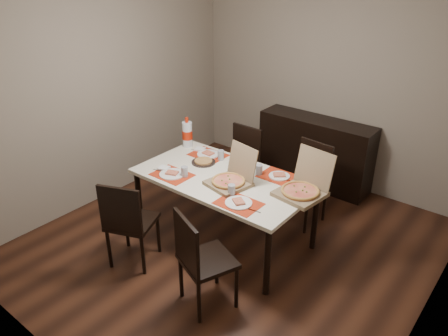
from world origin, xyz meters
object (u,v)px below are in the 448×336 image
(dining_table, at_px, (224,183))
(sideboard, at_px, (315,152))
(chair_near_right, at_px, (200,258))
(dip_bowl, at_px, (238,171))
(chair_far_left, at_px, (241,161))
(soda_bottle, at_px, (187,134))
(chair_near_left, at_px, (128,220))
(chair_far_right, at_px, (308,179))
(pizza_box_center, at_px, (231,179))

(dining_table, bearing_deg, sideboard, 85.71)
(chair_near_right, height_order, dip_bowl, chair_near_right)
(chair_far_left, relative_size, dip_bowl, 8.46)
(sideboard, bearing_deg, soda_bottle, -124.16)
(chair_near_left, height_order, chair_near_right, same)
(chair_far_right, height_order, dip_bowl, chair_far_right)
(dining_table, bearing_deg, chair_near_left, -115.75)
(dining_table, relative_size, soda_bottle, 5.09)
(dining_table, relative_size, chair_near_right, 1.94)
(chair_near_left, distance_m, chair_far_left, 1.72)
(chair_far_left, xyz_separation_m, dip_bowl, (0.42, -0.63, 0.25))
(dining_table, relative_size, chair_far_left, 1.94)
(sideboard, distance_m, dining_table, 1.77)
(chair_near_left, height_order, soda_bottle, soda_bottle)
(chair_far_left, distance_m, dip_bowl, 0.80)
(chair_near_right, distance_m, dip_bowl, 1.19)
(dining_table, distance_m, chair_near_left, 1.03)
(chair_far_left, bearing_deg, dip_bowl, -56.17)
(chair_near_left, relative_size, dip_bowl, 8.46)
(chair_far_right, bearing_deg, pizza_box_center, -109.01)
(chair_far_left, bearing_deg, pizza_box_center, -59.23)
(chair_far_left, bearing_deg, dining_table, -64.95)
(dip_bowl, relative_size, soda_bottle, 0.31)
(chair_near_right, bearing_deg, soda_bottle, 135.81)
(pizza_box_center, bearing_deg, chair_far_right, 70.99)
(chair_near_left, relative_size, chair_near_right, 1.00)
(chair_near_right, distance_m, pizza_box_center, 0.93)
(chair_near_right, xyz_separation_m, dip_bowl, (-0.42, 1.08, 0.25))
(pizza_box_center, relative_size, soda_bottle, 1.34)
(pizza_box_center, bearing_deg, sideboard, 90.66)
(sideboard, bearing_deg, dip_bowl, -93.04)
(dining_table, bearing_deg, chair_far_right, 61.42)
(chair_near_left, relative_size, pizza_box_center, 1.97)
(chair_far_left, distance_m, pizza_box_center, 1.07)
(chair_far_right, bearing_deg, chair_far_left, -173.49)
(sideboard, height_order, chair_far_left, chair_far_left)
(sideboard, height_order, chair_far_right, chair_far_right)
(dining_table, height_order, chair_far_right, chair_far_right)
(dining_table, xyz_separation_m, pizza_box_center, (0.15, -0.08, 0.12))
(sideboard, bearing_deg, pizza_box_center, -89.34)
(soda_bottle, bearing_deg, pizza_box_center, -23.66)
(soda_bottle, bearing_deg, chair_near_left, -73.23)
(dining_table, distance_m, chair_far_left, 0.90)
(soda_bottle, bearing_deg, chair_far_right, 23.05)
(sideboard, xyz_separation_m, chair_far_right, (0.36, -0.84, 0.06))
(pizza_box_center, bearing_deg, dip_bowl, 112.31)
(dining_table, xyz_separation_m, dip_bowl, (0.05, 0.17, 0.08))
(chair_near_right, xyz_separation_m, chair_far_right, (0.02, 1.81, 0.00))
(pizza_box_center, bearing_deg, dining_table, 151.40)
(chair_near_left, xyz_separation_m, dip_bowl, (0.49, 1.09, 0.25))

